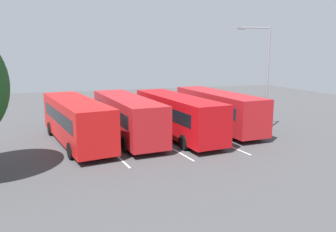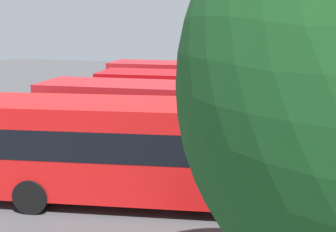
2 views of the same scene
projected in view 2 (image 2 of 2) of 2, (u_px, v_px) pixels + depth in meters
name	position (u px, v px, depth m)	size (l,w,h in m)	color
ground_plane	(189.00, 150.00, 18.37)	(67.05, 67.05, 0.00)	#424244
bus_far_left	(206.00, 88.00, 23.66)	(10.88, 3.31, 3.08)	#AD191E
bus_center_left	(215.00, 103.00, 19.48)	(10.94, 3.70, 3.08)	#B70C11
bus_center_right	(178.00, 121.00, 16.24)	(10.91, 3.52, 3.08)	#AD191E
bus_far_right	(154.00, 149.00, 12.77)	(10.99, 4.39, 3.08)	red
street_lamp	(251.00, 31.00, 25.18)	(0.57, 2.65, 8.24)	gray
lane_stripe_outer_left	(208.00, 128.00, 21.92)	(13.45, 0.12, 0.01)	silver
lane_stripe_inner_left	(189.00, 150.00, 18.37)	(13.45, 0.12, 0.01)	silver
lane_stripe_inner_right	(160.00, 181.00, 14.82)	(13.45, 0.12, 0.01)	silver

